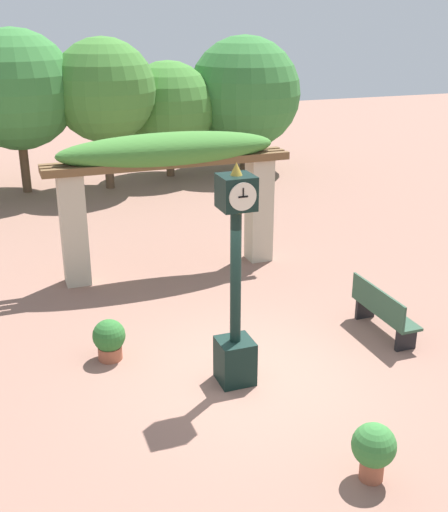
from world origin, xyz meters
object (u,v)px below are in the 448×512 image
Objects in this scene: potted_plant_near_left at (374,448)px; park_bench at (383,311)px; pedestal_clock at (235,296)px; potted_plant_near_right at (109,339)px.

potted_plant_near_left is 0.48× the size of park_bench.
potted_plant_near_left is 3.96m from park_bench.
pedestal_clock reaches higher than potted_plant_near_right.
park_bench is (3.02, 0.58, -1.01)m from pedestal_clock.
pedestal_clock is at bearing 100.77° from park_bench.
park_bench is (2.25, 3.26, -0.01)m from potted_plant_near_left.
pedestal_clock reaches higher than park_bench.
pedestal_clock is 2.15× the size of park_bench.
pedestal_clock is at bearing -38.11° from potted_plant_near_right.
potted_plant_near_right is (-2.48, 4.02, -0.07)m from potted_plant_near_left.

